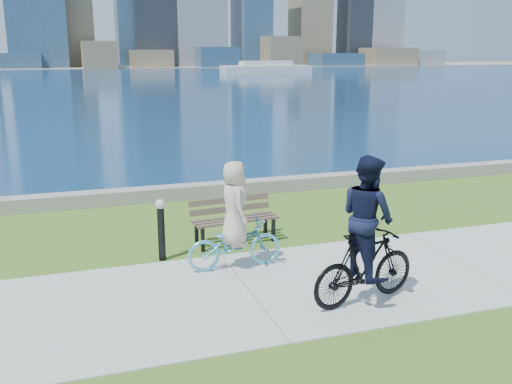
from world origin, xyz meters
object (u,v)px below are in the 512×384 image
at_px(park_bench, 233,216).
at_px(bollard_lamp, 161,226).
at_px(cyclist_man, 366,242).
at_px(cyclist_woman, 234,229).

relative_size(park_bench, bollard_lamp, 1.52).
relative_size(park_bench, cyclist_man, 0.77).
distance_m(park_bench, cyclist_woman, 1.45).
distance_m(park_bench, bollard_lamp, 1.64).
bearing_deg(cyclist_woman, cyclist_man, -144.88).
height_order(park_bench, bollard_lamp, bollard_lamp).
distance_m(bollard_lamp, cyclist_woman, 1.42).
relative_size(park_bench, cyclist_woman, 0.92).
bearing_deg(cyclist_woman, park_bench, -16.95).
bearing_deg(park_bench, cyclist_man, -77.56).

